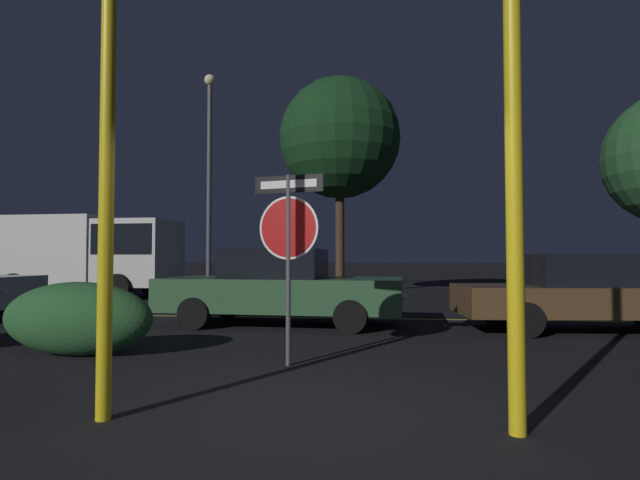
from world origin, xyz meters
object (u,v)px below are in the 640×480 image
Objects in this scene: tree_0 at (340,139)px; yellow_pole_left at (106,204)px; passing_car_3 at (588,293)px; stop_sign at (288,229)px; delivery_truck at (92,251)px; yellow_pole_right at (515,207)px; street_lamp at (209,165)px; passing_car_2 at (281,287)px; hedge_bush_1 at (78,319)px.

yellow_pole_left is at bearing -94.15° from tree_0.
stop_sign is at bearing -59.41° from passing_car_3.
yellow_pole_left is 0.58× the size of delivery_truck.
yellow_pole_left is at bearing -104.28° from stop_sign.
yellow_pole_right is at bearing 0.16° from yellow_pole_left.
yellow_pole_left is 12.98m from street_lamp.
yellow_pole_right is at bearing 29.98° from passing_car_2.
hedge_bush_1 is 10.60m from street_lamp.
passing_car_3 reaches higher than hedge_bush_1.
yellow_pole_right is 0.46× the size of street_lamp.
passing_car_3 is (5.77, -0.27, -0.05)m from passing_car_2.
stop_sign is 1.12× the size of hedge_bush_1.
yellow_pole_left is at bearing -54.30° from hedge_bush_1.
yellow_pole_left is 3.38m from hedge_bush_1.
yellow_pole_left reaches higher than yellow_pole_right.
delivery_truck reaches higher than hedge_bush_1.
yellow_pole_right is 0.71× the size of passing_car_3.
street_lamp is (4.07, 0.13, 2.90)m from delivery_truck.
passing_car_3 is (4.97, 3.45, -1.01)m from stop_sign.
hedge_bush_1 is at bearing -103.95° from tree_0.
hedge_bush_1 is at bearing 32.82° from delivery_truck.
passing_car_2 is 8.20m from street_lamp.
street_lamp is (-3.29, 12.27, 2.68)m from yellow_pole_left.
street_lamp is 4.78m from tree_0.
stop_sign reaches higher than passing_car_2.
stop_sign is 0.32× the size of street_lamp.
passing_car_3 is at bearing 48.13° from stop_sign.
passing_car_3 is at bearing 90.95° from passing_car_2.
passing_car_2 is (2.20, 3.40, 0.24)m from hedge_bush_1.
passing_car_3 is at bearing 21.49° from hedge_bush_1.
tree_0 is at bearing 104.12° from stop_sign.
yellow_pole_left reaches higher than delivery_truck.
stop_sign is at bearing -66.07° from street_lamp.
yellow_pole_left is at bearing -179.84° from yellow_pole_right.
yellow_pole_left is 0.46× the size of tree_0.
passing_car_2 is at bearing 54.15° from delivery_truck.
street_lamp reaches higher than hedge_bush_1.
yellow_pole_right is at bearing -61.68° from street_lamp.
passing_car_3 is 0.65× the size of street_lamp.
yellow_pole_right reaches higher than delivery_truck.
yellow_pole_right is 16.16m from delivery_truck.
hedge_bush_1 is 4.06m from passing_car_2.
yellow_pole_right is (3.32, 0.01, -0.06)m from yellow_pole_left.
yellow_pole_right reaches higher than passing_car_2.
yellow_pole_left reaches higher than stop_sign.
passing_car_3 is at bearing 63.54° from yellow_pole_right.
delivery_truck is at bearing -178.22° from street_lamp.
stop_sign is 0.39× the size of delivery_truck.
passing_car_2 reaches higher than hedge_bush_1.
passing_car_2 is at bearing -59.93° from street_lamp.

